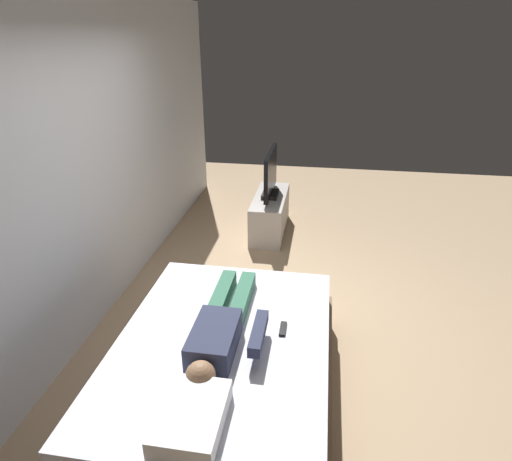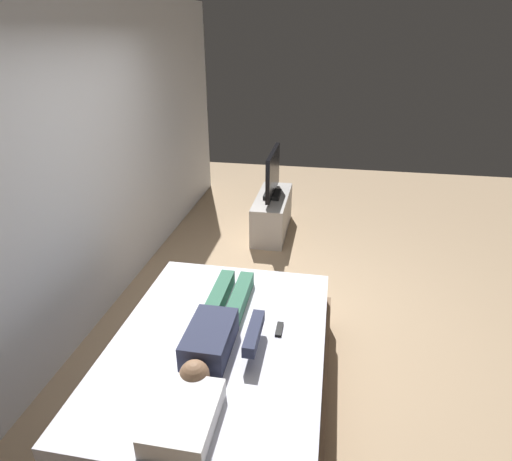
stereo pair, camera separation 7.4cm
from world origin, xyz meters
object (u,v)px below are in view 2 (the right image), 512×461
object	(u,v)px
pillow	(184,416)
tv_stand	(272,214)
person	(217,328)
remote	(279,329)
tv	(273,175)
bed	(219,371)

from	to	relation	value
pillow	tv_stand	distance (m)	3.61
pillow	person	bearing A→B (deg)	0.74
remote	tv	world-z (taller)	tv
pillow	tv_stand	size ratio (longest dim) A/B	0.44
bed	tv_stand	xyz separation A→B (m)	(2.90, 0.05, -0.01)
person	remote	world-z (taller)	person
bed	tv	xyz separation A→B (m)	(2.90, 0.05, 0.52)
person	tv	distance (m)	2.87
bed	pillow	world-z (taller)	pillow
pillow	tv	bearing A→B (deg)	0.76
person	bed	bearing A→B (deg)	-162.00
tv_stand	remote	bearing A→B (deg)	-170.74
person	tv_stand	distance (m)	2.89
pillow	tv	distance (m)	3.60
person	remote	xyz separation A→B (m)	(0.15, -0.40, -0.07)
remote	tv_stand	bearing A→B (deg)	9.26
remote	tv	distance (m)	2.76
bed	tv_stand	bearing A→B (deg)	0.94
pillow	remote	size ratio (longest dim) A/B	3.20
remote	person	bearing A→B (deg)	110.47
tv_stand	tv	size ratio (longest dim) A/B	1.25
bed	tv_stand	distance (m)	2.90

